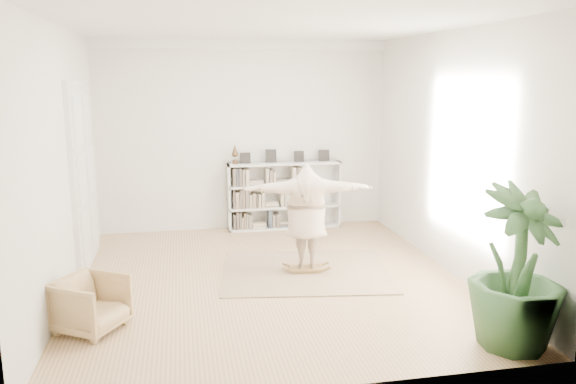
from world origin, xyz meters
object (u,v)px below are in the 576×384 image
Objects in this scene: bookshelf at (284,196)px; houseplant at (517,268)px; armchair at (91,304)px; person at (306,214)px; rocker_board at (306,268)px.

bookshelf is 5.59m from houseplant.
person is (2.90, 1.48, 0.59)m from armchair.
houseplant reaches higher than bookshelf.
houseplant is at bearing -73.83° from bookshelf.
rocker_board is (-0.14, -2.61, -0.57)m from bookshelf.
rocker_board is at bearing -31.00° from armchair.
houseplant reaches higher than armchair.
bookshelf is at bearing -85.19° from person.
bookshelf reaches higher than armchair.
houseplant is at bearing -50.43° from rocker_board.
armchair is at bearing 35.05° from person.
person is (0.00, 0.00, 0.85)m from rocker_board.
rocker_board is 0.27× the size of person.
bookshelf is 4.16× the size of rocker_board.
armchair is at bearing -144.95° from rocker_board.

